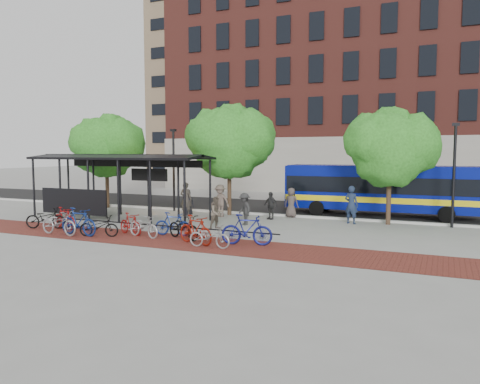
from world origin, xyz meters
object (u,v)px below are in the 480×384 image
at_px(tree_a, 108,144).
at_px(bus, 381,187).
at_px(lamp_post_left, 174,167).
at_px(pedestrian_6, 291,203).
at_px(bike_11, 247,230).
at_px(bike_4, 99,226).
at_px(bike_7, 173,224).
at_px(bike_1, 64,218).
at_px(pedestrian_7, 351,205).
at_px(bus_shelter, 117,165).
at_px(tree_b, 231,139).
at_px(bike_9, 195,230).
at_px(pedestrian_8, 217,213).
at_px(pedestrian_9, 245,209).
at_px(lamp_post_right, 454,172).
at_px(bike_6, 144,226).
at_px(bike_8, 184,227).
at_px(bike_2, 59,223).
at_px(pedestrian_0, 188,202).
at_px(pedestrian_3, 220,201).
at_px(pedestrian_4, 271,206).
at_px(pedestrian_1, 186,199).
at_px(bike_3, 78,222).
at_px(tree_c, 392,145).
at_px(bike_5, 131,224).
at_px(bike_10, 209,236).
at_px(bike_0, 46,218).

height_order(tree_a, bus, tree_a).
distance_m(lamp_post_left, pedestrian_6, 7.89).
bearing_deg(bike_11, tree_a, 46.58).
height_order(bike_4, bike_7, bike_7).
relative_size(bus, bike_1, 6.21).
xyz_separation_m(pedestrian_6, pedestrian_7, (3.56, -1.00, 0.15)).
xyz_separation_m(bus_shelter, tree_b, (5.23, 3.83, 1.46)).
relative_size(bike_9, pedestrian_8, 1.24).
height_order(lamp_post_left, pedestrian_9, lamp_post_left).
distance_m(lamp_post_right, bike_6, 15.09).
distance_m(bike_8, bike_11, 2.96).
relative_size(bike_8, pedestrian_8, 1.28).
bearing_deg(bike_7, bike_11, -105.33).
xyz_separation_m(bike_2, pedestrian_0, (2.09, 7.81, 0.22)).
bearing_deg(bike_7, bike_1, 89.11).
distance_m(bus, pedestrian_3, 9.31).
distance_m(pedestrian_4, pedestrian_8, 4.27).
bearing_deg(pedestrian_9, lamp_post_left, -166.85).
distance_m(pedestrian_1, pedestrian_7, 9.36).
bearing_deg(pedestrian_1, bike_1, 60.91).
relative_size(bike_3, bike_4, 1.17).
relative_size(bike_1, bike_11, 0.85).
xyz_separation_m(tree_c, bike_5, (-10.36, -7.82, -3.56)).
distance_m(tree_c, bike_2, 16.49).
relative_size(bike_1, pedestrian_1, 0.89).
distance_m(lamp_post_left, bike_11, 11.90).
distance_m(bike_2, pedestrian_9, 8.84).
distance_m(pedestrian_0, pedestrian_9, 4.74).
height_order(lamp_post_right, bike_4, lamp_post_right).
height_order(bus_shelter, lamp_post_right, lamp_post_right).
height_order(tree_b, bike_10, tree_b).
xyz_separation_m(bus_shelter, pedestrian_1, (3.04, 2.31, -2.02)).
height_order(tree_a, bike_9, tree_a).
bearing_deg(bike_4, bus_shelter, 12.74).
relative_size(bike_11, pedestrian_7, 1.05).
xyz_separation_m(tree_b, bus, (8.16, 2.95, -2.78)).
bearing_deg(bike_1, lamp_post_right, -52.02).
distance_m(bike_3, bike_10, 6.55).
distance_m(bike_7, pedestrian_4, 6.88).
bearing_deg(pedestrian_4, bike_2, -108.63).
bearing_deg(pedestrian_0, bike_10, -77.77).
relative_size(tree_c, pedestrian_3, 3.21).
bearing_deg(pedestrian_6, pedestrian_9, 72.87).
bearing_deg(bike_4, lamp_post_right, -75.09).
relative_size(bus_shelter, bike_7, 6.08).
relative_size(bike_6, pedestrian_1, 0.96).
bearing_deg(bike_0, bus_shelter, -33.35).
distance_m(bike_2, bike_11, 8.70).
bearing_deg(bike_2, pedestrian_6, -34.53).
relative_size(bike_4, bike_5, 1.08).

